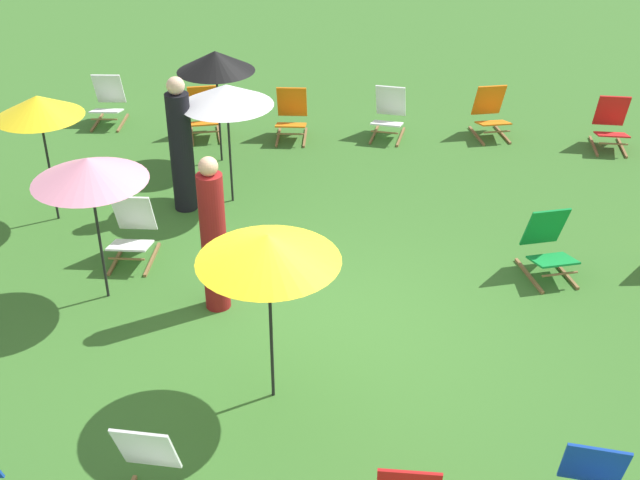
# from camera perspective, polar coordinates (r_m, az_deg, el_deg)

# --- Properties ---
(ground_plane) EXTENTS (40.00, 40.00, 0.00)m
(ground_plane) POSITION_cam_1_polar(r_m,az_deg,el_deg) (8.84, -0.57, -6.73)
(ground_plane) COLOR #386B28
(deckchair_0) EXTENTS (0.59, 0.83, 0.83)m
(deckchair_0) POSITION_cam_1_polar(r_m,az_deg,el_deg) (13.51, 4.80, 8.69)
(deckchair_0) COLOR olive
(deckchair_0) RESTS_ON ground
(deckchair_2) EXTENTS (0.53, 0.79, 0.83)m
(deckchair_2) POSITION_cam_1_polar(r_m,az_deg,el_deg) (6.97, -12.20, -15.89)
(deckchair_2) COLOR olive
(deckchair_2) RESTS_ON ground
(deckchair_5) EXTENTS (0.51, 0.78, 0.83)m
(deckchair_5) POSITION_cam_1_polar(r_m,az_deg,el_deg) (14.44, -14.50, 9.26)
(deckchair_5) COLOR olive
(deckchair_5) RESTS_ON ground
(deckchair_6) EXTENTS (0.51, 0.78, 0.83)m
(deckchair_6) POSITION_cam_1_polar(r_m,az_deg,el_deg) (13.83, 19.56, 7.53)
(deckchair_6) COLOR olive
(deckchair_6) RESTS_ON ground
(deckchair_7) EXTENTS (0.63, 0.85, 0.83)m
(deckchair_7) POSITION_cam_1_polar(r_m,az_deg,el_deg) (13.77, 11.77, 8.58)
(deckchair_7) COLOR olive
(deckchair_7) RESTS_ON ground
(deckchair_10) EXTENTS (0.65, 0.85, 0.83)m
(deckchair_10) POSITION_cam_1_polar(r_m,az_deg,el_deg) (13.61, -8.06, 8.65)
(deckchair_10) COLOR olive
(deckchair_10) RESTS_ON ground
(deckchair_11) EXTENTS (0.50, 0.77, 0.83)m
(deckchair_11) POSITION_cam_1_polar(r_m,az_deg,el_deg) (13.42, -1.99, 8.62)
(deckchair_11) COLOR olive
(deckchair_11) RESTS_ON ground
(deckchair_12) EXTENTS (0.67, 0.86, 0.83)m
(deckchair_12) POSITION_cam_1_polar(r_m,az_deg,el_deg) (10.06, 15.57, -0.42)
(deckchair_12) COLOR olive
(deckchair_12) RESTS_ON ground
(deckchair_14) EXTENTS (0.49, 0.77, 0.83)m
(deckchair_14) POSITION_cam_1_polar(r_m,az_deg,el_deg) (10.24, -12.89, 0.55)
(deckchair_14) COLOR olive
(deckchair_14) RESTS_ON ground
(umbrella_0) EXTENTS (1.30, 1.30, 1.79)m
(umbrella_0) POSITION_cam_1_polar(r_m,az_deg,el_deg) (7.15, -3.63, -0.58)
(umbrella_0) COLOR black
(umbrella_0) RESTS_ON ground
(umbrella_1) EXTENTS (1.24, 1.24, 1.74)m
(umbrella_1) POSITION_cam_1_polar(r_m,az_deg,el_deg) (9.01, -15.76, 4.71)
(umbrella_1) COLOR black
(umbrella_1) RESTS_ON ground
(umbrella_2) EXTENTS (1.15, 1.15, 1.72)m
(umbrella_2) POSITION_cam_1_polar(r_m,az_deg,el_deg) (12.24, -7.28, 12.21)
(umbrella_2) COLOR black
(umbrella_2) RESTS_ON ground
(umbrella_3) EXTENTS (1.11, 1.11, 1.74)m
(umbrella_3) POSITION_cam_1_polar(r_m,az_deg,el_deg) (10.96, -18.98, 8.76)
(umbrella_3) COLOR black
(umbrella_3) RESTS_ON ground
(umbrella_4) EXTENTS (1.24, 1.24, 1.70)m
(umbrella_4) POSITION_cam_1_polar(r_m,az_deg,el_deg) (10.95, -6.51, 9.97)
(umbrella_4) COLOR black
(umbrella_4) RESTS_ON ground
(person_0) EXTENTS (0.40, 0.40, 1.84)m
(person_0) POSITION_cam_1_polar(r_m,az_deg,el_deg) (8.91, -7.40, 0.11)
(person_0) COLOR maroon
(person_0) RESTS_ON ground
(person_1) EXTENTS (0.44, 0.44, 1.87)m
(person_1) POSITION_cam_1_polar(r_m,az_deg,el_deg) (11.09, -9.61, 6.32)
(person_1) COLOR black
(person_1) RESTS_ON ground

